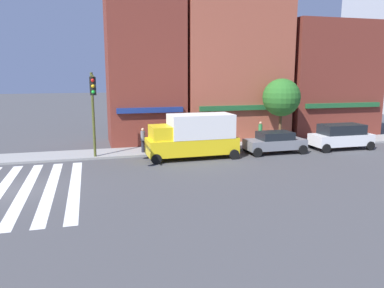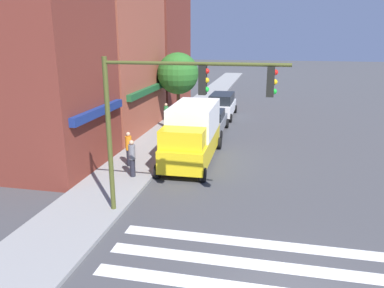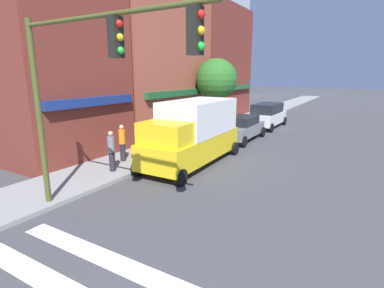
% 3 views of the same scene
% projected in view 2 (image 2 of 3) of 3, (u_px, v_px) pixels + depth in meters
% --- Properties ---
extents(sidewalk_left, '(120.00, 3.00, 0.15)m').
position_uv_depth(sidewalk_left, '(19.00, 270.00, 10.70)').
color(sidewalk_left, gray).
rests_on(sidewalk_left, ground_plane).
extents(storefront_row, '(24.71, 5.30, 14.66)m').
position_uv_depth(storefront_row, '(116.00, 38.00, 25.98)').
color(storefront_row, maroon).
rests_on(storefront_row, ground_plane).
extents(traffic_signal, '(0.32, 6.34, 5.85)m').
position_uv_depth(traffic_signal, '(173.00, 103.00, 12.71)').
color(traffic_signal, '#474C1E').
rests_on(traffic_signal, ground_plane).
extents(box_truck_yellow, '(6.24, 2.42, 3.04)m').
position_uv_depth(box_truck_yellow, '(192.00, 133.00, 19.76)').
color(box_truck_yellow, yellow).
rests_on(box_truck_yellow, ground_plane).
extents(sedan_grey, '(4.42, 2.02, 1.59)m').
position_uv_depth(sedan_grey, '(211.00, 121.00, 25.80)').
color(sedan_grey, slate).
rests_on(sedan_grey, ground_plane).
extents(suv_white, '(4.70, 2.12, 1.94)m').
position_uv_depth(suv_white, '(222.00, 105.00, 31.05)').
color(suv_white, white).
rests_on(suv_white, ground_plane).
extents(pedestrian_orange_vest, '(0.32, 0.32, 1.77)m').
position_uv_depth(pedestrian_orange_vest, '(129.00, 148.00, 18.83)').
color(pedestrian_orange_vest, '#23232D').
rests_on(pedestrian_orange_vest, sidewalk_left).
extents(pedestrian_grey_coat, '(0.32, 0.32, 1.77)m').
position_uv_depth(pedestrian_grey_coat, '(132.00, 158.00, 17.38)').
color(pedestrian_grey_coat, '#23232D').
rests_on(pedestrian_grey_coat, sidewalk_left).
extents(pedestrian_green_top, '(0.32, 0.32, 1.77)m').
position_uv_depth(pedestrian_green_top, '(166.00, 115.00, 26.80)').
color(pedestrian_green_top, '#23232D').
rests_on(pedestrian_green_top, sidewalk_left).
extents(street_tree, '(3.03, 3.03, 5.24)m').
position_uv_depth(street_tree, '(178.00, 74.00, 27.32)').
color(street_tree, brown).
rests_on(street_tree, sidewalk_left).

